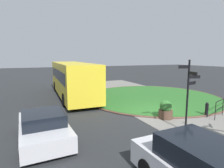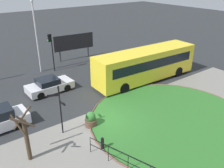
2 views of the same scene
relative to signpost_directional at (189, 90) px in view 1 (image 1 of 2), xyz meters
name	(u,v)px [view 1 (image 1 of 2)]	position (x,y,z in m)	size (l,w,h in m)	color
ground	(154,112)	(3.26, -0.55, -2.05)	(120.00, 120.00, 0.00)	#282B2D
sidewalk_paving	(179,108)	(3.26, -2.72, -2.04)	(32.00, 7.65, 0.02)	gray
grass_island	(152,97)	(7.12, -3.25, -2.00)	(11.72, 11.72, 0.10)	#2D6B28
grass_kerb_ring	(152,97)	(7.12, -3.25, -2.00)	(12.03, 12.03, 0.11)	brown
signpost_directional	(189,90)	(0.00, 0.00, 0.00)	(0.85, 1.07, 3.49)	black
bollard_foreground	(207,109)	(1.22, -2.93, -1.60)	(0.19, 0.19, 0.88)	black
bus_yellow	(72,78)	(10.55, 3.17, -0.39)	(11.02, 3.01, 3.08)	yellow
car_near_lane	(43,127)	(1.84, 6.36, -1.44)	(4.12, 2.03, 1.31)	silver
planter_near_signpost	(166,110)	(1.97, -0.41, -1.55)	(0.82, 0.82, 1.09)	brown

